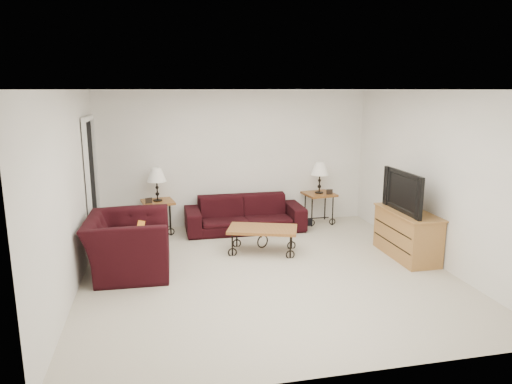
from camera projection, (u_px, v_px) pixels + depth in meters
ground at (266, 272)px, 6.54m from camera, size 5.00×5.00×0.00m
wall_back at (236, 159)px, 8.66m from camera, size 5.00×0.02×2.50m
wall_front at (337, 243)px, 3.89m from camera, size 5.00×0.02×2.50m
wall_left at (70, 193)px, 5.76m from camera, size 0.02×5.00×2.50m
wall_right at (434, 178)px, 6.79m from camera, size 0.02×5.00×2.50m
ceiling at (267, 90)px, 6.01m from camera, size 5.00×5.00×0.00m
doorway at (91, 185)px, 7.39m from camera, size 0.08×0.94×2.04m
sofa at (245, 214)px, 8.42m from camera, size 2.12×0.83×0.62m
side_table_left at (158, 217)px, 8.28m from camera, size 0.62×0.62×0.59m
side_table_right at (319, 208)px, 8.90m from camera, size 0.61×0.61×0.59m
lamp_left at (157, 185)px, 8.16m from camera, size 0.38×0.38×0.59m
lamp_right at (320, 178)px, 8.77m from camera, size 0.38×0.38×0.59m
photo_frame_left at (149, 201)px, 8.03m from camera, size 0.12×0.05×0.10m
photo_frame_right at (330, 192)px, 8.71m from camera, size 0.12×0.02×0.10m
coffee_table at (263, 240)px, 7.30m from camera, size 1.19×0.88×0.40m
armchair at (128, 244)px, 6.45m from camera, size 1.14×1.29×0.81m
throw_pillow at (139, 237)px, 6.41m from camera, size 0.11×0.37×0.37m
tv_stand at (407, 234)px, 7.08m from camera, size 0.50×1.19×0.71m
television at (409, 191)px, 6.93m from camera, size 0.14×1.07×0.61m
backpack at (305, 219)px, 8.50m from camera, size 0.35×0.28×0.41m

